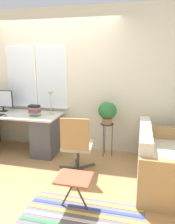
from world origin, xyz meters
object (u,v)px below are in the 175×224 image
object	(u,v)px
desk_lamp	(51,95)
book_stack	(35,110)
couch_loveseat	(164,164)
plant_stand	(107,128)
office_chair_swivel	(77,144)
potted_plant	(107,111)
monitor	(3,100)
folding_stool	(74,180)
mouse	(5,115)

from	to	relation	value
desk_lamp	book_stack	size ratio (longest dim) A/B	2.16
desk_lamp	book_stack	distance (m)	0.41
desk_lamp	couch_loveseat	bearing A→B (deg)	-18.36
book_stack	plant_stand	world-z (taller)	book_stack
office_chair_swivel	potted_plant	size ratio (longest dim) A/B	2.37
monitor	couch_loveseat	world-z (taller)	monitor
book_stack	potted_plant	bearing A→B (deg)	10.44
monitor	folding_stool	world-z (taller)	monitor
potted_plant	folding_stool	size ratio (longest dim) A/B	0.93
folding_stool	plant_stand	bearing A→B (deg)	84.41
couch_loveseat	book_stack	bearing A→B (deg)	77.83
desk_lamp	couch_loveseat	size ratio (longest dim) A/B	0.33
monitor	mouse	xyz separation A→B (m)	(0.27, -0.35, -0.21)
couch_loveseat	folding_stool	size ratio (longest dim) A/B	3.36
book_stack	desk_lamp	bearing A→B (deg)	35.51
mouse	office_chair_swivel	size ratio (longest dim) A/B	0.08
couch_loveseat	folding_stool	xyz separation A→B (m)	(-1.10, -0.84, 0.09)
book_stack	folding_stool	size ratio (longest dim) A/B	0.52
desk_lamp	plant_stand	bearing A→B (deg)	3.36
book_stack	couch_loveseat	bearing A→B (deg)	-12.17
mouse	potted_plant	world-z (taller)	potted_plant
monitor	mouse	size ratio (longest dim) A/B	5.98
desk_lamp	potted_plant	bearing A→B (deg)	3.36
monitor	book_stack	world-z (taller)	monitor
plant_stand	folding_stool	distance (m)	1.59
mouse	couch_loveseat	size ratio (longest dim) A/B	0.05
office_chair_swivel	plant_stand	size ratio (longest dim) A/B	1.49
office_chair_swivel	plant_stand	world-z (taller)	office_chair_swivel
book_stack	potted_plant	size ratio (longest dim) A/B	0.56
plant_stand	potted_plant	size ratio (longest dim) A/B	1.59
monitor	plant_stand	distance (m)	2.13
desk_lamp	book_stack	world-z (taller)	desk_lamp
folding_stool	monitor	bearing A→B (deg)	141.85
desk_lamp	office_chair_swivel	xyz separation A→B (m)	(0.69, -0.66, -0.65)
office_chair_swivel	potted_plant	xyz separation A→B (m)	(0.37, 0.72, 0.38)
book_stack	plant_stand	size ratio (longest dim) A/B	0.35
book_stack	folding_stool	distance (m)	1.82
mouse	book_stack	xyz separation A→B (m)	(0.51, 0.16, 0.08)
plant_stand	folding_stool	bearing A→B (deg)	-95.59
couch_loveseat	folding_stool	world-z (taller)	couch_loveseat
potted_plant	book_stack	bearing A→B (deg)	-169.56
office_chair_swivel	couch_loveseat	world-z (taller)	office_chair_swivel
monitor	office_chair_swivel	world-z (taller)	monitor
desk_lamp	potted_plant	size ratio (longest dim) A/B	1.20
office_chair_swivel	plant_stand	bearing A→B (deg)	-121.86
plant_stand	potted_plant	xyz separation A→B (m)	(0.00, 0.00, 0.31)
desk_lamp	folding_stool	size ratio (longest dim) A/B	1.12
monitor	potted_plant	world-z (taller)	monitor
plant_stand	potted_plant	world-z (taller)	potted_plant
plant_stand	folding_stool	size ratio (longest dim) A/B	1.48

